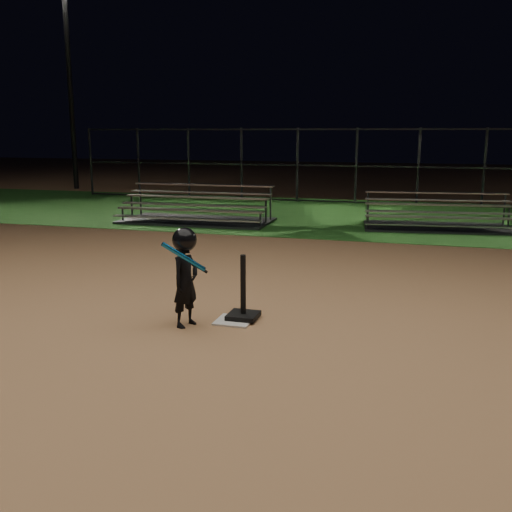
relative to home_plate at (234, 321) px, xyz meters
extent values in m
plane|color=#A7764C|center=(0.00, 0.00, -0.01)|extent=(80.00, 80.00, 0.00)
cube|color=#1E5019|center=(0.00, 10.00, -0.01)|extent=(60.00, 8.00, 0.01)
cube|color=beige|center=(0.00, 0.00, 0.00)|extent=(0.45, 0.45, 0.02)
cube|color=black|center=(0.09, 0.11, 0.04)|extent=(0.38, 0.38, 0.06)
cylinder|color=black|center=(0.09, 0.11, 0.46)|extent=(0.07, 0.07, 0.77)
imported|color=black|center=(-0.52, -0.31, 0.54)|extent=(0.38, 0.47, 1.11)
sphere|color=black|center=(-0.52, -0.31, 1.08)|extent=(0.30, 0.30, 0.30)
cylinder|color=#177BC6|center=(-0.47, -0.46, 0.90)|extent=(0.47, 0.36, 0.40)
cylinder|color=black|center=(-0.31, -0.34, 0.74)|extent=(0.17, 0.14, 0.14)
cube|color=#A6A7AB|center=(-3.57, 7.14, 0.38)|extent=(3.96, 0.32, 0.04)
cube|color=#A6A7AB|center=(-3.56, 6.86, 0.21)|extent=(3.96, 0.32, 0.03)
cube|color=#A6A7AB|center=(-3.58, 7.68, 0.66)|extent=(3.96, 0.32, 0.04)
cube|color=#A6A7AB|center=(-3.58, 7.40, 0.48)|extent=(3.96, 0.32, 0.03)
cube|color=#A6A7AB|center=(-3.59, 8.22, 0.94)|extent=(3.96, 0.32, 0.04)
cube|color=#A6A7AB|center=(-3.59, 7.95, 0.76)|extent=(3.96, 0.32, 0.03)
cube|color=#38383D|center=(-3.58, 7.68, 0.02)|extent=(3.99, 2.01, 0.06)
cube|color=#A7A8AC|center=(2.62, 7.86, 0.34)|extent=(3.53, 0.62, 0.04)
cube|color=#A7A8AC|center=(2.65, 7.61, 0.18)|extent=(3.53, 0.62, 0.03)
cube|color=#A7A8AC|center=(2.57, 8.34, 0.59)|extent=(3.53, 0.62, 0.04)
cube|color=#A7A8AC|center=(2.60, 8.09, 0.43)|extent=(3.53, 0.62, 0.03)
cube|color=#A7A8AC|center=(2.51, 8.82, 0.83)|extent=(3.53, 0.62, 0.04)
cube|color=#A7A8AC|center=(2.54, 8.58, 0.68)|extent=(3.53, 0.62, 0.03)
cube|color=#38383D|center=(2.57, 8.34, 0.01)|extent=(3.70, 2.11, 0.05)
cube|color=#38383D|center=(0.00, 13.00, 0.04)|extent=(20.00, 0.05, 0.05)
cube|color=#38383D|center=(0.00, 13.00, 1.24)|extent=(20.00, 0.05, 0.05)
cube|color=#38383D|center=(0.00, 13.00, 2.44)|extent=(20.00, 0.05, 0.05)
cylinder|color=#38383D|center=(-10.00, 13.00, 1.24)|extent=(0.08, 0.08, 2.50)
cylinder|color=#38383D|center=(-5.00, 13.00, 1.24)|extent=(0.08, 0.08, 2.50)
cylinder|color=#38383D|center=(0.00, 13.00, 1.24)|extent=(0.08, 0.08, 2.50)
cylinder|color=#2D2D30|center=(-12.00, 15.00, 3.99)|extent=(0.20, 0.20, 8.00)
camera|label=1|loc=(2.23, -6.72, 2.35)|focal=40.89mm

